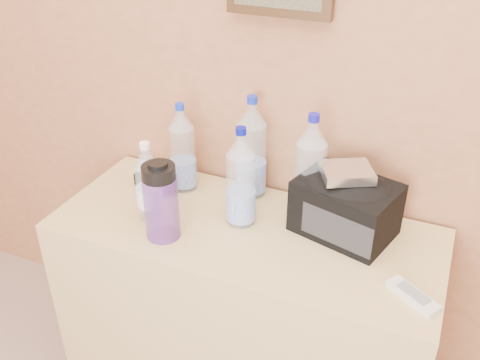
% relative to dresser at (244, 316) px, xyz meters
% --- Properties ---
extents(dresser, '(1.14, 0.48, 0.71)m').
position_rel_dresser_xyz_m(dresser, '(0.00, 0.00, 0.00)').
color(dresser, tan).
rests_on(dresser, ground).
extents(pet_large_a, '(0.08, 0.08, 0.30)m').
position_rel_dresser_xyz_m(pet_large_a, '(-0.27, 0.13, 0.49)').
color(pet_large_a, silver).
rests_on(pet_large_a, dresser).
extents(pet_large_b, '(0.09, 0.09, 0.33)m').
position_rel_dresser_xyz_m(pet_large_b, '(-0.06, 0.19, 0.50)').
color(pet_large_b, silver).
rests_on(pet_large_b, dresser).
extents(pet_large_c, '(0.09, 0.09, 0.33)m').
position_rel_dresser_xyz_m(pet_large_c, '(0.15, 0.14, 0.50)').
color(pet_large_c, '#C3E5FD').
rests_on(pet_large_c, dresser).
extents(pet_large_d, '(0.08, 0.08, 0.31)m').
position_rel_dresser_xyz_m(pet_large_d, '(-0.02, 0.03, 0.49)').
color(pet_large_d, white).
rests_on(pet_large_d, dresser).
extents(pet_small, '(0.07, 0.07, 0.25)m').
position_rel_dresser_xyz_m(pet_small, '(-0.28, -0.06, 0.47)').
color(pet_small, '#CDE9F8').
rests_on(pet_small, dresser).
extents(nalgene_bottle, '(0.10, 0.10, 0.24)m').
position_rel_dresser_xyz_m(nalgene_bottle, '(-0.20, -0.13, 0.47)').
color(nalgene_bottle, '#693798').
rests_on(nalgene_bottle, dresser).
extents(sunglasses, '(0.16, 0.08, 0.04)m').
position_rel_dresser_xyz_m(sunglasses, '(-0.35, 0.08, 0.38)').
color(sunglasses, black).
rests_on(sunglasses, dresser).
extents(ac_remote, '(0.14, 0.12, 0.02)m').
position_rel_dresser_xyz_m(ac_remote, '(0.50, -0.11, 0.37)').
color(ac_remote, beige).
rests_on(ac_remote, dresser).
extents(toiletry_bag, '(0.31, 0.26, 0.18)m').
position_rel_dresser_xyz_m(toiletry_bag, '(0.27, 0.10, 0.45)').
color(toiletry_bag, black).
rests_on(toiletry_bag, dresser).
extents(foil_packet, '(0.17, 0.16, 0.03)m').
position_rel_dresser_xyz_m(foil_packet, '(0.26, 0.10, 0.55)').
color(foil_packet, silver).
rests_on(foil_packet, toiletry_bag).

